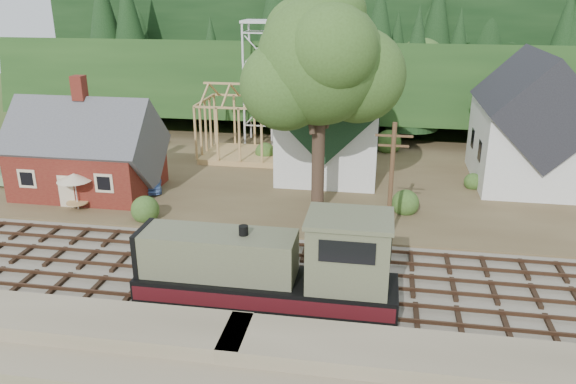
% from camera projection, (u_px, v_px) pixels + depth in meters
% --- Properties ---
extents(ground, '(140.00, 140.00, 0.00)m').
position_uv_depth(ground, '(261.00, 277.00, 31.66)').
color(ground, '#384C1E').
rests_on(ground, ground).
extents(embankment, '(64.00, 5.00, 1.60)m').
position_uv_depth(embankment, '(219.00, 373.00, 23.79)').
color(embankment, '#7F7259').
rests_on(embankment, ground).
extents(railroad_bed, '(64.00, 11.00, 0.16)m').
position_uv_depth(railroad_bed, '(261.00, 276.00, 31.63)').
color(railroad_bed, '#726B5B').
rests_on(railroad_bed, ground).
extents(village_flat, '(64.00, 26.00, 0.30)m').
position_uv_depth(village_flat, '(305.00, 176.00, 48.28)').
color(village_flat, brown).
rests_on(village_flat, ground).
extents(hillside, '(70.00, 28.96, 12.74)m').
position_uv_depth(hillside, '(332.00, 117.00, 70.55)').
color(hillside, '#1E3F19').
rests_on(hillside, ground).
extents(ridge, '(80.00, 20.00, 12.00)m').
position_uv_depth(ridge, '(342.00, 95.00, 85.37)').
color(ridge, black).
rests_on(ridge, ground).
extents(depot, '(10.80, 7.41, 9.00)m').
position_uv_depth(depot, '(88.00, 155.00, 43.25)').
color(depot, '#5D1815').
rests_on(depot, village_flat).
extents(church, '(8.40, 15.17, 13.00)m').
position_uv_depth(church, '(332.00, 115.00, 47.79)').
color(church, silver).
rests_on(church, village_flat).
extents(farmhouse, '(8.40, 10.80, 10.60)m').
position_uv_depth(farmhouse, '(531.00, 128.00, 44.76)').
color(farmhouse, silver).
rests_on(farmhouse, village_flat).
extents(timber_frame, '(8.20, 6.20, 6.99)m').
position_uv_depth(timber_frame, '(247.00, 127.00, 51.85)').
color(timber_frame, tan).
rests_on(timber_frame, village_flat).
extents(lattice_tower, '(3.20, 3.20, 12.12)m').
position_uv_depth(lattice_tower, '(260.00, 45.00, 55.09)').
color(lattice_tower, silver).
rests_on(lattice_tower, village_flat).
extents(big_tree, '(10.90, 8.40, 14.70)m').
position_uv_depth(big_tree, '(323.00, 70.00, 37.15)').
color(big_tree, '#38281E').
rests_on(big_tree, village_flat).
extents(telegraph_pole_near, '(2.20, 0.28, 8.00)m').
position_uv_depth(telegraph_pole_near, '(391.00, 183.00, 33.92)').
color(telegraph_pole_near, '#4C331E').
rests_on(telegraph_pole_near, ground).
extents(locomotive, '(12.91, 3.23, 5.14)m').
position_uv_depth(locomotive, '(275.00, 268.00, 27.89)').
color(locomotive, black).
rests_on(locomotive, railroad_bed).
extents(car_blue, '(2.80, 4.15, 1.31)m').
position_uv_depth(car_blue, '(152.00, 182.00, 44.33)').
color(car_blue, '#638AD5').
rests_on(car_blue, village_flat).
extents(car_green, '(4.18, 1.74, 1.34)m').
position_uv_depth(car_green, '(1.00, 177.00, 45.25)').
color(car_green, '#80AA76').
rests_on(car_green, village_flat).
extents(patio_set, '(2.43, 2.43, 2.70)m').
position_uv_depth(patio_set, '(74.00, 179.00, 39.84)').
color(patio_set, silver).
rests_on(patio_set, village_flat).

